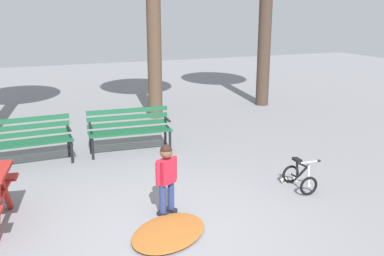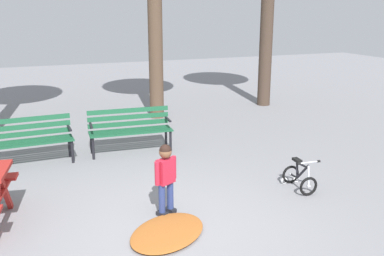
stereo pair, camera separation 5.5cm
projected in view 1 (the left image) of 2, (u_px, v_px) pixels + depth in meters
ground at (166, 233)px, 5.55m from camera, size 36.00×36.00×0.00m
park_bench_far_left at (26, 138)px, 7.84m from camera, size 1.61×0.51×0.85m
park_bench_left at (129, 127)px, 8.55m from camera, size 1.63×0.57×0.85m
child_standing at (167, 174)px, 5.90m from camera, size 0.35×0.26×1.01m
kids_bicycle at (299, 177)px, 6.85m from camera, size 0.39×0.58×0.54m
leaf_pile at (169, 232)px, 5.49m from camera, size 1.39×1.34×0.07m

